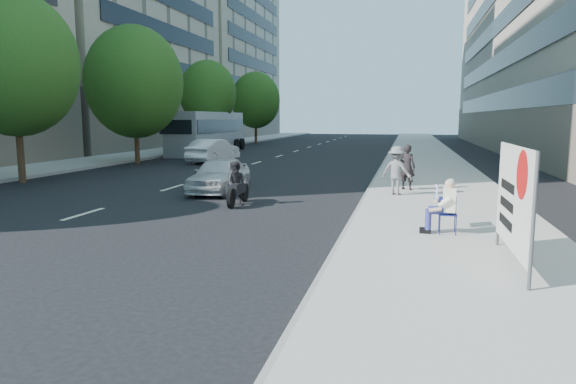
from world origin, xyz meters
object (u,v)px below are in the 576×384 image
(seated_protester, at_px, (443,203))
(bus, at_px, (208,133))
(motorcycle, at_px, (237,186))
(white_sedan_mid, at_px, (213,151))
(protest_banner, at_px, (514,198))
(white_sedan_near, at_px, (219,175))
(pedestrian_woman, at_px, (407,167))
(jogger, at_px, (397,171))

(seated_protester, relative_size, bus, 0.11)
(motorcycle, bearing_deg, white_sedan_mid, 110.52)
(seated_protester, bearing_deg, protest_banner, -66.41)
(protest_banner, bearing_deg, white_sedan_near, 136.33)
(white_sedan_mid, xyz_separation_m, motorcycle, (6.76, -15.18, -0.11))
(seated_protester, height_order, protest_banner, protest_banner)
(pedestrian_woman, height_order, white_sedan_near, pedestrian_woman)
(pedestrian_woman, distance_m, protest_banner, 10.05)
(white_sedan_mid, relative_size, motorcycle, 2.23)
(seated_protester, bearing_deg, white_sedan_near, 142.23)
(motorcycle, bearing_deg, white_sedan_near, 118.09)
(motorcycle, relative_size, bus, 0.17)
(jogger, relative_size, motorcycle, 0.84)
(white_sedan_near, distance_m, white_sedan_mid, 13.55)
(motorcycle, distance_m, bus, 25.78)
(jogger, relative_size, bus, 0.14)
(seated_protester, relative_size, protest_banner, 0.43)
(white_sedan_near, relative_size, bus, 0.33)
(motorcycle, bearing_deg, pedestrian_woman, 32.82)
(jogger, xyz_separation_m, bus, (-15.51, 21.01, 0.63))
(protest_banner, relative_size, motorcycle, 1.50)
(pedestrian_woman, height_order, motorcycle, pedestrian_woman)
(pedestrian_woman, bearing_deg, white_sedan_near, 34.77)
(seated_protester, xyz_separation_m, bus, (-16.72, 27.01, 0.76))
(jogger, bearing_deg, protest_banner, 127.08)
(white_sedan_mid, relative_size, bus, 0.37)
(motorcycle, bearing_deg, jogger, 23.22)
(jogger, bearing_deg, motorcycle, 48.71)
(pedestrian_woman, height_order, protest_banner, protest_banner)
(jogger, relative_size, pedestrian_woman, 1.00)
(jogger, distance_m, white_sedan_near, 6.68)
(protest_banner, height_order, motorcycle, protest_banner)
(seated_protester, xyz_separation_m, white_sedan_near, (-7.88, 6.11, -0.19))
(motorcycle, bearing_deg, protest_banner, -42.30)
(bus, bearing_deg, jogger, -55.95)
(jogger, distance_m, bus, 26.12)
(pedestrian_woman, height_order, white_sedan_mid, pedestrian_woman)
(seated_protester, distance_m, jogger, 6.12)
(protest_banner, xyz_separation_m, bus, (-17.78, 29.44, 0.23))
(pedestrian_woman, distance_m, white_sedan_mid, 16.54)
(protest_banner, bearing_deg, jogger, 105.06)
(jogger, distance_m, pedestrian_woman, 1.48)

